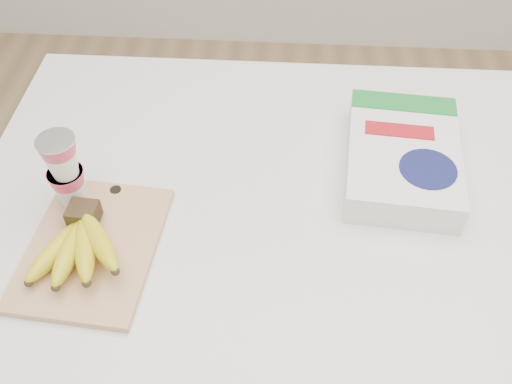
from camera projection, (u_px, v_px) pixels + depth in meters
The scene contains 6 objects.
room at pixel (349, 4), 0.73m from camera, with size 4.00×4.00×4.00m.
table at pixel (306, 334), 1.38m from camera, with size 1.28×0.85×0.96m, color white.
cutting_board at pixel (93, 247), 0.95m from camera, with size 0.21×0.28×0.01m, color tan.
bananas at pixel (78, 244), 0.91m from camera, with size 0.17×0.17×0.06m.
yogurt_stack at pixel (65, 170), 0.95m from camera, with size 0.07×0.07×0.15m.
cereal_box at pixel (402, 157), 1.05m from camera, with size 0.23×0.31×0.07m.
Camera 1 is at (-0.08, -0.68, 1.73)m, focal length 40.00 mm.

